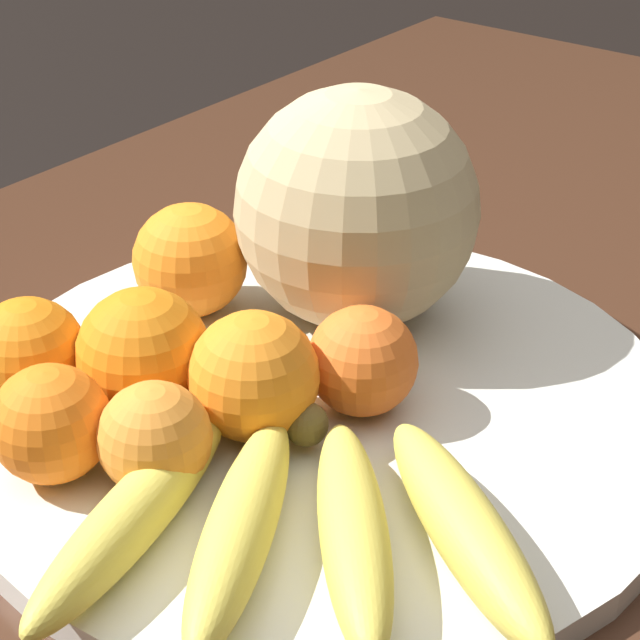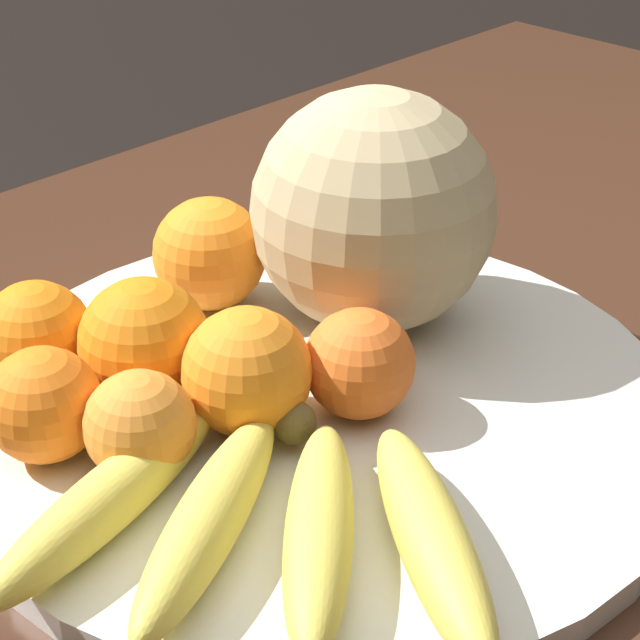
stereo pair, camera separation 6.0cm
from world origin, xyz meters
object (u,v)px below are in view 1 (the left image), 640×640
banana_bunch (301,522)px  fruit_bowl (320,403)px  orange_front_right (190,260)px  orange_back_left (362,361)px  melon (357,209)px  orange_front_left (144,354)px  kitchen_table (384,531)px  orange_side_extra (155,438)px  orange_back_right (29,355)px  orange_mid_center (51,424)px  produce_tag (125,377)px  orange_top_small (254,376)px

banana_bunch → fruit_bowl: bearing=179.1°
orange_front_right → orange_back_left: bearing=82.4°
melon → orange_back_left: melon is taller
orange_front_left → orange_front_right: bearing=-149.4°
orange_front_right → orange_back_left: (0.02, 0.15, -0.01)m
kitchen_table → fruit_bowl: (0.03, -0.03, 0.11)m
melon → banana_bunch: bearing=29.8°
kitchen_table → orange_front_left: bearing=-42.1°
orange_front_left → orange_back_left: bearing=128.8°
banana_bunch → orange_front_left: (-0.04, -0.14, 0.02)m
orange_front_right → orange_side_extra: size_ratio=1.26×
orange_back_left → orange_back_right: bearing=-53.3°
kitchen_table → orange_back_right: 0.25m
fruit_bowl → orange_front_left: bearing=-42.8°
orange_mid_center → orange_side_extra: bearing=118.1°
melon → orange_side_extra: size_ratio=2.59×
produce_tag → orange_side_extra: bearing=55.3°
kitchen_table → orange_front_left: (0.11, -0.10, 0.15)m
orange_side_extra → orange_mid_center: bearing=-61.9°
orange_mid_center → orange_back_right: bearing=-119.8°
banana_bunch → orange_mid_center: size_ratio=3.85×
fruit_bowl → orange_side_extra: size_ratio=7.14×
kitchen_table → orange_side_extra: (0.15, -0.04, 0.15)m
kitchen_table → orange_front_right: (0.01, -0.15, 0.15)m
orange_mid_center → fruit_bowl: bearing=155.7°
orange_front_left → orange_front_right: same height
orange_front_left → orange_back_left: (-0.08, 0.10, -0.01)m
kitchen_table → fruit_bowl: bearing=-40.3°
orange_front_right → orange_back_right: orange_front_right is taller
orange_front_left → orange_mid_center: bearing=2.8°
fruit_bowl → orange_mid_center: size_ratio=6.71×
melon → orange_side_extra: bearing=6.1°
orange_back_right → orange_side_extra: 0.11m
orange_front_right → orange_back_left: 0.15m
orange_top_small → orange_back_left: bearing=148.4°
orange_mid_center → orange_front_left: bearing=-177.2°
orange_back_left → produce_tag: orange_back_left is taller
orange_back_left → orange_top_small: (0.05, -0.03, 0.00)m
orange_front_right → orange_back_right: size_ratio=1.13×
orange_mid_center → produce_tag: size_ratio=0.75×
orange_front_left → orange_top_small: (-0.02, 0.06, -0.00)m
orange_back_left → orange_mid_center: bearing=-32.1°
orange_front_left → orange_back_right: (0.04, -0.06, -0.00)m
orange_front_left → kitchen_table: bearing=137.9°
orange_top_small → orange_back_right: bearing=-63.7°
fruit_bowl → banana_bunch: bearing=34.0°
orange_back_right → produce_tag: (-0.05, 0.02, -0.03)m
melon → produce_tag: (0.15, -0.06, -0.08)m
fruit_bowl → banana_bunch: size_ratio=1.74×
orange_front_right → orange_front_left: bearing=30.6°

